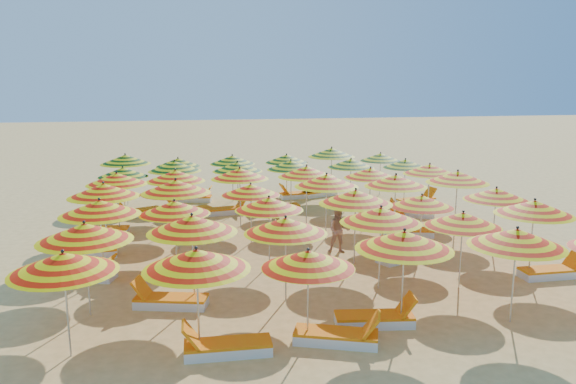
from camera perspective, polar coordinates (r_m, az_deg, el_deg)
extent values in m
plane|color=#F1C06B|center=(18.69, 0.30, -5.11)|extent=(120.00, 120.00, 0.00)
cylinder|color=silver|center=(11.74, -21.54, -10.78)|extent=(0.04, 0.04, 2.04)
cone|color=orange|center=(11.45, -21.86, -6.68)|extent=(2.31, 2.31, 0.39)
sphere|color=black|center=(11.39, -21.94, -5.61)|extent=(0.07, 0.07, 0.07)
cylinder|color=silver|center=(11.16, -9.13, -11.16)|extent=(0.04, 0.04, 2.07)
cone|color=orange|center=(10.86, -9.28, -6.77)|extent=(2.26, 2.26, 0.39)
sphere|color=black|center=(10.79, -9.32, -5.63)|extent=(0.07, 0.07, 0.07)
cylinder|color=silver|center=(11.54, 2.03, -10.73)|extent=(0.04, 0.04, 1.89)
cone|color=orange|center=(11.26, 2.06, -6.85)|extent=(2.32, 2.32, 0.36)
sphere|color=black|center=(11.20, 2.07, -5.84)|extent=(0.06, 0.06, 0.06)
cylinder|color=silver|center=(12.42, 11.56, -8.84)|extent=(0.04, 0.04, 2.09)
cone|color=orange|center=(12.14, 11.73, -4.82)|extent=(2.75, 2.75, 0.40)
sphere|color=black|center=(12.08, 11.77, -3.78)|extent=(0.07, 0.07, 0.07)
cylinder|color=silver|center=(13.36, 21.94, -8.04)|extent=(0.04, 0.04, 2.08)
cone|color=orange|center=(13.10, 22.22, -4.32)|extent=(2.63, 2.63, 0.40)
sphere|color=black|center=(13.05, 22.30, -3.36)|extent=(0.07, 0.07, 0.07)
cylinder|color=silver|center=(13.50, -19.70, -7.61)|extent=(0.04, 0.04, 2.11)
cone|color=orange|center=(13.24, -19.96, -3.86)|extent=(2.75, 2.75, 0.40)
sphere|color=black|center=(13.19, -20.03, -2.89)|extent=(0.07, 0.07, 0.07)
cylinder|color=silver|center=(13.54, -9.59, -7.00)|extent=(0.04, 0.04, 2.12)
cone|color=orange|center=(13.28, -9.72, -3.23)|extent=(2.82, 2.82, 0.40)
sphere|color=black|center=(13.22, -9.76, -2.25)|extent=(0.07, 0.07, 0.07)
cylinder|color=silver|center=(13.61, -0.24, -6.99)|extent=(0.04, 0.04, 2.01)
cone|color=orange|center=(13.36, -0.24, -3.43)|extent=(2.52, 2.52, 0.38)
sphere|color=black|center=(13.31, -0.24, -2.51)|extent=(0.07, 0.07, 0.07)
cylinder|color=silver|center=(14.55, 9.31, -5.78)|extent=(0.04, 0.04, 2.08)
cone|color=orange|center=(14.32, 9.42, -2.33)|extent=(2.13, 2.13, 0.40)
sphere|color=black|center=(14.26, 9.45, -1.45)|extent=(0.07, 0.07, 0.07)
cylinder|color=silver|center=(15.09, 17.16, -5.80)|extent=(0.04, 0.04, 1.94)
cone|color=orange|center=(14.87, 17.35, -2.69)|extent=(2.24, 2.24, 0.37)
sphere|color=black|center=(14.82, 17.39, -1.89)|extent=(0.06, 0.06, 0.06)
cylinder|color=silver|center=(16.57, 23.50, -4.49)|extent=(0.04, 0.04, 2.07)
cone|color=orange|center=(16.36, 23.75, -1.46)|extent=(2.73, 2.73, 0.40)
sphere|color=black|center=(16.32, 23.81, -0.68)|extent=(0.07, 0.07, 0.07)
cylinder|color=silver|center=(15.80, -18.39, -4.77)|extent=(0.04, 0.04, 2.12)
cone|color=orange|center=(15.58, -18.59, -1.51)|extent=(2.38, 2.38, 0.40)
sphere|color=black|center=(15.53, -18.65, -0.68)|extent=(0.07, 0.07, 0.07)
cylinder|color=silver|center=(15.97, -11.34, -4.54)|extent=(0.04, 0.04, 1.96)
cone|color=orange|center=(15.76, -11.46, -1.56)|extent=(2.48, 2.48, 0.37)
sphere|color=black|center=(15.72, -11.49, -0.80)|extent=(0.07, 0.07, 0.07)
cylinder|color=silver|center=(16.13, -1.92, -4.15)|extent=(0.04, 0.04, 1.96)
cone|color=orange|center=(15.93, -1.94, -1.20)|extent=(2.22, 2.22, 0.37)
sphere|color=black|center=(15.88, -1.94, -0.44)|extent=(0.07, 0.07, 0.07)
cylinder|color=silver|center=(16.40, 6.82, -3.66)|extent=(0.04, 0.04, 2.13)
cone|color=orange|center=(16.19, 6.89, -0.50)|extent=(2.82, 2.82, 0.41)
sphere|color=black|center=(16.14, 6.91, 0.31)|extent=(0.07, 0.07, 0.07)
cylinder|color=silver|center=(17.25, 13.31, -3.57)|extent=(0.04, 0.04, 1.89)
cone|color=orange|center=(17.07, 13.44, -0.92)|extent=(2.21, 2.21, 0.36)
sphere|color=black|center=(17.03, 13.47, -0.24)|extent=(0.06, 0.06, 0.06)
cylinder|color=silver|center=(18.52, 20.22, -2.81)|extent=(0.04, 0.04, 1.98)
cone|color=orange|center=(18.34, 20.40, -0.21)|extent=(2.32, 2.32, 0.38)
sphere|color=black|center=(18.30, 20.44, 0.46)|extent=(0.07, 0.07, 0.07)
cylinder|color=silver|center=(18.00, -18.04, -2.76)|extent=(0.04, 0.04, 2.16)
cone|color=orange|center=(17.81, -18.22, 0.16)|extent=(2.47, 2.47, 0.41)
sphere|color=black|center=(17.77, -18.27, 0.91)|extent=(0.07, 0.07, 0.07)
cylinder|color=silver|center=(17.89, -11.22, -2.45)|extent=(0.04, 0.04, 2.19)
cone|color=orange|center=(17.70, -11.33, 0.54)|extent=(2.48, 2.48, 0.42)
sphere|color=black|center=(17.65, -11.36, 1.31)|extent=(0.07, 0.07, 0.07)
cylinder|color=silver|center=(18.44, -3.78, -2.29)|extent=(0.04, 0.04, 1.91)
cone|color=orange|center=(18.27, -3.81, 0.24)|extent=(2.08, 2.08, 0.36)
sphere|color=black|center=(18.23, -3.82, 0.89)|extent=(0.06, 0.06, 0.06)
cylinder|color=silver|center=(18.86, 3.89, -1.62)|extent=(0.04, 0.04, 2.15)
cone|color=orange|center=(18.67, 3.93, 1.17)|extent=(2.27, 2.27, 0.41)
sphere|color=black|center=(18.63, 3.94, 1.88)|extent=(0.07, 0.07, 0.07)
cylinder|color=silver|center=(19.32, 10.80, -1.54)|extent=(0.04, 0.04, 2.11)
cone|color=orange|center=(19.15, 10.90, 1.13)|extent=(2.54, 2.54, 0.40)
sphere|color=black|center=(19.11, 10.92, 1.82)|extent=(0.07, 0.07, 0.07)
cylinder|color=silver|center=(20.31, 16.70, -1.13)|extent=(0.04, 0.04, 2.16)
cone|color=orange|center=(20.14, 16.85, 1.47)|extent=(2.52, 2.52, 0.41)
sphere|color=black|center=(20.10, 16.89, 2.13)|extent=(0.07, 0.07, 0.07)
cylinder|color=silver|center=(20.29, -16.86, -1.23)|extent=(0.04, 0.04, 2.10)
cone|color=orange|center=(20.12, -17.01, 1.29)|extent=(2.56, 2.56, 0.40)
sphere|color=black|center=(20.09, -17.05, 1.94)|extent=(0.07, 0.07, 0.07)
cylinder|color=silver|center=(20.44, -11.27, -0.88)|extent=(0.04, 0.04, 2.09)
cone|color=orange|center=(20.27, -11.36, 1.63)|extent=(2.74, 2.74, 0.40)
sphere|color=black|center=(20.23, -11.39, 2.27)|extent=(0.07, 0.07, 0.07)
cylinder|color=silver|center=(20.55, -4.88, -0.62)|extent=(0.04, 0.04, 2.10)
cone|color=orange|center=(20.39, -4.92, 1.89)|extent=(2.11, 2.11, 0.40)
sphere|color=black|center=(20.35, -4.94, 2.53)|extent=(0.07, 0.07, 0.07)
cylinder|color=silver|center=(20.79, 1.88, -0.41)|extent=(0.04, 0.04, 2.13)
cone|color=orange|center=(20.63, 1.90, 2.09)|extent=(2.42, 2.42, 0.41)
sphere|color=black|center=(20.59, 1.90, 2.73)|extent=(0.07, 0.07, 0.07)
cylinder|color=silver|center=(21.42, 8.32, -0.36)|extent=(0.04, 0.04, 2.00)
cone|color=orange|center=(21.26, 8.38, 1.93)|extent=(2.38, 2.38, 0.38)
sphere|color=black|center=(21.23, 8.40, 2.52)|extent=(0.07, 0.07, 0.07)
cylinder|color=silver|center=(22.50, 14.09, 0.04)|extent=(0.04, 0.04, 2.05)
cone|color=orange|center=(22.35, 14.20, 2.27)|extent=(2.16, 2.16, 0.39)
sphere|color=black|center=(22.31, 14.22, 2.84)|extent=(0.07, 0.07, 0.07)
cylinder|color=silver|center=(22.74, -16.31, -0.12)|extent=(0.04, 0.04, 1.92)
cone|color=#687303|center=(22.60, -16.43, 1.95)|extent=(2.19, 2.19, 0.37)
sphere|color=black|center=(22.56, -16.46, 2.47)|extent=(0.06, 0.06, 0.06)
cylinder|color=silver|center=(22.75, -11.35, 0.34)|extent=(0.04, 0.04, 2.09)
cone|color=#687303|center=(22.60, -11.44, 2.59)|extent=(2.48, 2.48, 0.40)
sphere|color=black|center=(22.56, -11.46, 3.17)|extent=(0.07, 0.07, 0.07)
cylinder|color=silver|center=(22.71, -5.11, 0.40)|extent=(0.04, 0.04, 2.02)
cone|color=#687303|center=(22.56, -5.15, 2.59)|extent=(2.20, 2.20, 0.38)
sphere|color=black|center=(22.53, -5.16, 3.14)|extent=(0.07, 0.07, 0.07)
cylinder|color=silver|center=(23.13, 0.31, 0.63)|extent=(0.04, 0.04, 2.01)
cone|color=#687303|center=(22.99, 0.31, 2.76)|extent=(2.25, 2.25, 0.38)
sphere|color=black|center=(22.96, 0.31, 3.31)|extent=(0.07, 0.07, 0.07)
cylinder|color=silver|center=(23.94, 6.37, 0.90)|extent=(0.04, 0.04, 1.98)
cone|color=#687303|center=(23.81, 6.42, 2.93)|extent=(2.63, 2.63, 0.38)
sphere|color=black|center=(23.78, 6.43, 3.45)|extent=(0.07, 0.07, 0.07)
cylinder|color=silver|center=(24.63, 11.76, 0.93)|extent=(0.04, 0.04, 1.91)
cone|color=#687303|center=(24.50, 11.83, 2.84)|extent=(2.03, 2.03, 0.36)
sphere|color=black|center=(24.47, 11.85, 3.33)|extent=(0.06, 0.06, 0.06)
cylinder|color=silver|center=(24.99, -16.08, 1.12)|extent=(0.04, 0.04, 2.12)
cone|color=#687303|center=(24.85, -16.20, 3.20)|extent=(2.17, 2.17, 0.40)
sphere|color=black|center=(24.82, -16.22, 3.73)|extent=(0.07, 0.07, 0.07)
cylinder|color=silver|center=(24.93, -11.03, 1.09)|extent=(0.04, 0.04, 1.92)
cone|color=#687303|center=(24.80, -11.10, 2.98)|extent=(2.49, 2.49, 0.36)
sphere|color=black|center=(24.77, -11.12, 3.46)|extent=(0.06, 0.06, 0.06)
cylinder|color=silver|center=(24.91, -5.64, 1.32)|extent=(0.04, 0.04, 1.99)
cone|color=#687303|center=(24.77, -5.68, 3.28)|extent=(2.49, 2.49, 0.38)
sphere|color=black|center=(24.74, -5.69, 3.78)|extent=(0.07, 0.07, 0.07)
cylinder|color=silver|center=(25.45, -0.14, 1.53)|extent=(0.04, 0.04, 1.94)
cone|color=#687303|center=(25.32, -0.14, 3.41)|extent=(2.03, 2.03, 0.37)
sphere|color=black|center=(25.29, -0.14, 3.89)|extent=(0.06, 0.06, 0.06)
cylinder|color=silver|center=(25.99, 4.43, 1.97)|extent=(0.04, 0.04, 2.18)
cone|color=#687303|center=(25.86, 4.46, 4.03)|extent=(2.47, 2.47, 0.42)
sphere|color=black|center=(25.83, 4.46, 4.56)|extent=(0.07, 0.07, 0.07)
cylinder|color=silver|center=(26.62, 9.33, 1.77)|extent=(0.04, 0.04, 1.90)
cone|color=#687303|center=(26.50, 9.39, 3.52)|extent=(2.14, 2.14, 0.36)
sphere|color=black|center=(26.47, 9.40, 3.97)|extent=(0.06, 0.06, 0.06)
cube|color=white|center=(11.46, -6.10, -15.60)|extent=(1.72, 0.64, 0.20)
cube|color=orange|center=(11.40, -6.12, -15.02)|extent=(1.72, 0.64, 0.06)
cube|color=orange|center=(11.30, -9.80, -14.15)|extent=(0.38, 0.59, 0.48)
cube|color=white|center=(11.86, 4.88, -14.61)|extent=(1.80, 1.15, 0.20)
cube|color=orange|center=(11.80, 4.89, -14.04)|extent=(1.80, 1.15, 0.06)
cube|color=orange|center=(11.68, 8.42, -13.21)|extent=(0.55, 0.67, 0.48)
cube|color=white|center=(12.74, 8.74, -12.82)|extent=(1.77, 0.82, 0.20)
cube|color=orange|center=(12.68, 8.75, -12.28)|extent=(1.77, 0.82, 0.06)
cube|color=orange|center=(12.75, 11.92, -11.19)|extent=(0.45, 0.63, 0.48)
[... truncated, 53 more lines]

